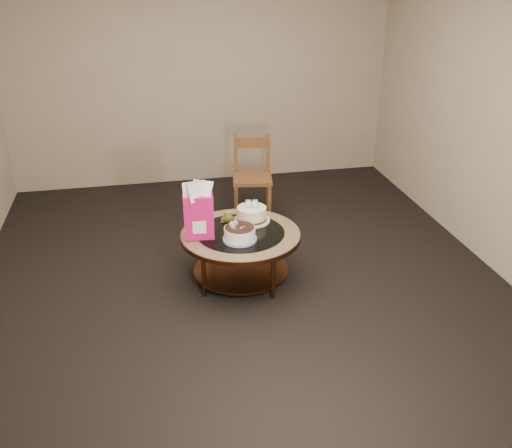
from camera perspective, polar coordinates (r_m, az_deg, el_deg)
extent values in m
plane|color=black|center=(5.00, -1.49, -5.53)|extent=(5.00, 5.00, 0.00)
cube|color=tan|center=(6.88, -5.51, 14.71)|extent=(4.50, 0.02, 2.60)
cube|color=tan|center=(2.27, 9.79, -9.24)|extent=(4.50, 0.02, 2.60)
cube|color=tan|center=(5.33, 23.24, 9.60)|extent=(0.02, 5.00, 2.60)
cylinder|color=#532E17|center=(5.13, 1.89, -1.98)|extent=(0.04, 0.04, 0.42)
cylinder|color=#532E17|center=(5.17, -4.39, -1.81)|extent=(0.04, 0.04, 0.42)
cylinder|color=#532E17|center=(4.68, -5.26, -4.99)|extent=(0.04, 0.04, 0.42)
cylinder|color=#532E17|center=(4.64, 1.70, -5.21)|extent=(0.04, 0.04, 0.42)
cylinder|color=#532E17|center=(4.95, -1.50, -4.54)|extent=(0.82, 0.82, 0.02)
cylinder|color=#532E17|center=(4.79, -1.54, -1.10)|extent=(1.02, 1.02, 0.04)
cylinder|color=#9A7D55|center=(4.79, -1.55, -0.95)|extent=(1.00, 1.00, 0.01)
cylinder|color=black|center=(4.78, -1.55, -0.86)|extent=(0.74, 0.74, 0.01)
cylinder|color=#AA8DC7|center=(4.64, -1.63, -1.50)|extent=(0.28, 0.28, 0.02)
cylinder|color=silver|center=(4.62, -1.64, -1.00)|extent=(0.25, 0.25, 0.11)
cylinder|color=black|center=(4.60, -1.65, -0.34)|extent=(0.24, 0.24, 0.01)
sphere|color=#AA8DC7|center=(4.60, -2.43, -0.05)|extent=(0.05, 0.05, 0.05)
sphere|color=#AA8DC7|center=(4.63, -2.06, 0.10)|extent=(0.04, 0.04, 0.04)
sphere|color=#AA8DC7|center=(4.57, -2.32, -0.30)|extent=(0.04, 0.04, 0.04)
cone|color=#1F7625|center=(4.61, -1.97, -0.21)|extent=(0.04, 0.04, 0.02)
cone|color=#1F7625|center=(4.59, -2.65, -0.33)|extent=(0.03, 0.04, 0.02)
cone|color=#1F7625|center=(4.65, -1.95, 0.08)|extent=(0.03, 0.03, 0.02)
cone|color=#1F7625|center=(4.56, -1.98, -0.49)|extent=(0.03, 0.04, 0.02)
cylinder|color=white|center=(4.97, -0.43, 0.37)|extent=(0.32, 0.32, 0.01)
cylinder|color=#472B14|center=(4.97, -0.43, 0.55)|extent=(0.26, 0.26, 0.02)
cylinder|color=#F7EECD|center=(4.94, -0.43, 1.16)|extent=(0.25, 0.25, 0.10)
cube|color=#54AA49|center=(4.91, -0.78, 2.05)|extent=(0.05, 0.02, 0.07)
cube|color=white|center=(4.91, -0.78, 2.05)|extent=(0.04, 0.02, 0.06)
cube|color=#3988C4|center=(4.91, -0.09, 2.06)|extent=(0.05, 0.02, 0.07)
cube|color=white|center=(4.91, -0.09, 2.06)|extent=(0.04, 0.02, 0.06)
cube|color=#DA1462|center=(4.64, -5.75, 0.73)|extent=(0.25, 0.15, 0.37)
cube|color=white|center=(4.67, -5.71, 0.01)|extent=(0.12, 0.14, 0.11)
cube|color=#F1D863|center=(4.99, -2.80, 0.40)|extent=(0.14, 0.14, 0.01)
cylinder|color=gold|center=(4.99, -2.80, 0.51)|extent=(0.13, 0.13, 0.01)
cylinder|color=olive|center=(4.97, -2.81, 0.91)|extent=(0.06, 0.06, 0.06)
cylinder|color=black|center=(4.96, -2.82, 1.30)|extent=(0.00, 0.00, 0.01)
cube|color=brown|center=(6.01, -0.37, 4.59)|extent=(0.46, 0.46, 0.04)
cube|color=brown|center=(5.93, -1.98, 2.03)|extent=(0.04, 0.04, 0.43)
cube|color=brown|center=(5.94, 1.35, 2.07)|extent=(0.04, 0.04, 0.43)
cube|color=brown|center=(6.25, -1.99, 3.29)|extent=(0.04, 0.04, 0.43)
cube|color=brown|center=(6.26, 1.18, 3.33)|extent=(0.04, 0.04, 0.43)
cube|color=brown|center=(6.10, -2.05, 7.08)|extent=(0.04, 0.04, 0.44)
cube|color=brown|center=(6.10, 1.21, 7.11)|extent=(0.04, 0.04, 0.44)
cube|color=brown|center=(6.06, -0.42, 8.13)|extent=(0.34, 0.09, 0.11)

